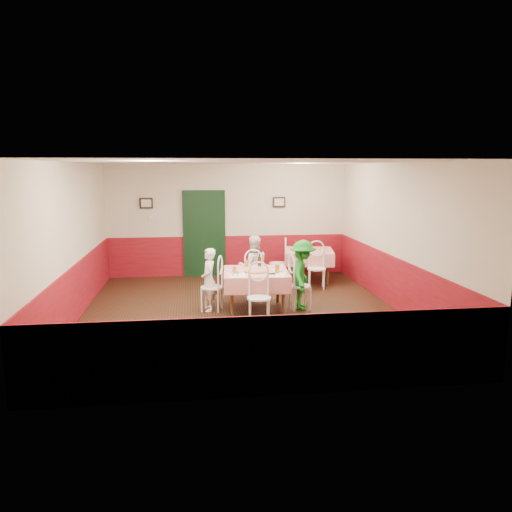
{
  "coord_description": "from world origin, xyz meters",
  "views": [
    {
      "loc": [
        -0.89,
        -9.03,
        2.69
      ],
      "look_at": [
        0.29,
        0.21,
        1.05
      ],
      "focal_mm": 35.0,
      "sensor_mm": 36.0,
      "label": 1
    }
  ],
  "objects": [
    {
      "name": "diner_left",
      "position": [
        -0.6,
        0.27,
        0.6
      ],
      "size": [
        0.33,
        0.46,
        1.2
      ],
      "primitive_type": "imported",
      "rotation": [
        0.0,
        0.0,
        -1.48
      ],
      "color": "gray",
      "rests_on": "ground"
    },
    {
      "name": "ceiling",
      "position": [
        0.0,
        0.0,
        2.8
      ],
      "size": [
        7.0,
        7.0,
        0.0
      ],
      "primitive_type": "plane",
      "color": "white",
      "rests_on": "back_wall"
    },
    {
      "name": "plate_left",
      "position": [
        -0.15,
        0.26,
        0.77
      ],
      "size": [
        0.27,
        0.27,
        0.01
      ],
      "primitive_type": "cylinder",
      "rotation": [
        0.0,
        0.0,
        -0.07
      ],
      "color": "white",
      "rests_on": "main_table"
    },
    {
      "name": "chair_far",
      "position": [
        0.35,
        1.06,
        0.45
      ],
      "size": [
        0.47,
        0.47,
        0.9
      ],
      "primitive_type": null,
      "rotation": [
        0.0,
        0.0,
        3.01
      ],
      "color": "white",
      "rests_on": "ground"
    },
    {
      "name": "chair_right",
      "position": [
        1.14,
        0.16,
        0.45
      ],
      "size": [
        0.46,
        0.46,
        0.9
      ],
      "primitive_type": null,
      "rotation": [
        0.0,
        0.0,
        1.67
      ],
      "color": "white",
      "rests_on": "ground"
    },
    {
      "name": "wainscot_back",
      "position": [
        0.0,
        3.48,
        0.5
      ],
      "size": [
        6.0,
        0.03,
        1.0
      ],
      "primitive_type": "cube",
      "color": "maroon",
      "rests_on": "ground"
    },
    {
      "name": "menu_left",
      "position": [
        -0.09,
        -0.16,
        0.76
      ],
      "size": [
        0.33,
        0.42,
        0.0
      ],
      "primitive_type": "cube",
      "rotation": [
        0.0,
        0.0,
        0.07
      ],
      "color": "white",
      "rests_on": "main_table"
    },
    {
      "name": "chair_second_b",
      "position": [
        1.88,
        1.76,
        0.45
      ],
      "size": [
        0.49,
        0.49,
        0.9
      ],
      "primitive_type": null,
      "rotation": [
        0.0,
        0.0,
        -0.18
      ],
      "color": "white",
      "rests_on": "ground"
    },
    {
      "name": "main_table",
      "position": [
        0.29,
        0.21,
        0.38
      ],
      "size": [
        1.3,
        1.3,
        0.77
      ],
      "primitive_type": "cube",
      "rotation": [
        0.0,
        0.0,
        -0.07
      ],
      "color": "red",
      "rests_on": "ground"
    },
    {
      "name": "plate_right",
      "position": [
        0.68,
        0.18,
        0.77
      ],
      "size": [
        0.27,
        0.27,
        0.01
      ],
      "primitive_type": "cylinder",
      "rotation": [
        0.0,
        0.0,
        -0.07
      ],
      "color": "white",
      "rests_on": "main_table"
    },
    {
      "name": "wainscot_left",
      "position": [
        -2.98,
        0.0,
        0.5
      ],
      "size": [
        0.03,
        7.0,
        1.0
      ],
      "primitive_type": "cube",
      "color": "maroon",
      "rests_on": "ground"
    },
    {
      "name": "left_wall",
      "position": [
        -3.0,
        0.0,
        1.4
      ],
      "size": [
        0.1,
        7.0,
        2.8
      ],
      "primitive_type": "cube",
      "color": "beige",
      "rests_on": "ground"
    },
    {
      "name": "picture_left",
      "position": [
        -2.0,
        3.45,
        1.85
      ],
      "size": [
        0.32,
        0.03,
        0.26
      ],
      "primitive_type": "cube",
      "color": "black",
      "rests_on": "back_wall"
    },
    {
      "name": "door",
      "position": [
        -0.6,
        3.45,
        1.05
      ],
      "size": [
        0.96,
        0.06,
        2.1
      ],
      "primitive_type": "cube",
      "color": "black",
      "rests_on": "ground"
    },
    {
      "name": "back_wall",
      "position": [
        0.0,
        3.5,
        1.4
      ],
      "size": [
        6.0,
        0.1,
        2.8
      ],
      "primitive_type": "cube",
      "color": "beige",
      "rests_on": "ground"
    },
    {
      "name": "right_wall",
      "position": [
        3.0,
        0.0,
        1.4
      ],
      "size": [
        0.1,
        7.0,
        2.8
      ],
      "primitive_type": "cube",
      "color": "beige",
      "rests_on": "ground"
    },
    {
      "name": "picture_right",
      "position": [
        1.3,
        3.45,
        1.85
      ],
      "size": [
        0.32,
        0.03,
        0.26
      ],
      "primitive_type": "cube",
      "color": "black",
      "rests_on": "back_wall"
    },
    {
      "name": "chair_near",
      "position": [
        0.24,
        -0.63,
        0.45
      ],
      "size": [
        0.45,
        0.45,
        0.9
      ],
      "primitive_type": null,
      "rotation": [
        0.0,
        0.0,
        -0.08
      ],
      "color": "white",
      "rests_on": "ground"
    },
    {
      "name": "second_table",
      "position": [
        1.88,
        2.51,
        0.38
      ],
      "size": [
        1.3,
        1.3,
        0.77
      ],
      "primitive_type": "cube",
      "rotation": [
        0.0,
        0.0,
        -0.18
      ],
      "color": "red",
      "rests_on": "ground"
    },
    {
      "name": "wainscot_front",
      "position": [
        0.0,
        -3.48,
        0.5
      ],
      "size": [
        6.0,
        0.03,
        1.0
      ],
      "primitive_type": "cube",
      "color": "maroon",
      "rests_on": "ground"
    },
    {
      "name": "shaker_b",
      "position": [
        -0.09,
        -0.23,
        0.81
      ],
      "size": [
        0.04,
        0.04,
        0.09
      ],
      "primitive_type": "cylinder",
      "rotation": [
        0.0,
        0.0,
        -0.07
      ],
      "color": "silver",
      "rests_on": "main_table"
    },
    {
      "name": "beer_bottle",
      "position": [
        0.42,
        0.61,
        0.88
      ],
      "size": [
        0.07,
        0.07,
        0.24
      ],
      "primitive_type": "cylinder",
      "rotation": [
        0.0,
        0.0,
        -0.07
      ],
      "color": "#381C0A",
      "rests_on": "main_table"
    },
    {
      "name": "plate_far",
      "position": [
        0.34,
        0.65,
        0.77
      ],
      "size": [
        0.27,
        0.27,
        0.01
      ],
      "primitive_type": "cylinder",
      "rotation": [
        0.0,
        0.0,
        -0.07
      ],
      "color": "white",
      "rests_on": "main_table"
    },
    {
      "name": "shaker_a",
      "position": [
        -0.18,
        -0.18,
        0.81
      ],
      "size": [
        0.04,
        0.04,
        0.09
      ],
      "primitive_type": "cylinder",
      "rotation": [
        0.0,
        0.0,
        -0.07
      ],
      "color": "silver",
      "rests_on": "main_table"
    },
    {
      "name": "chair_second_a",
      "position": [
        1.13,
        2.51,
        0.45
      ],
      "size": [
        0.49,
        0.49,
        0.9
      ],
      "primitive_type": null,
      "rotation": [
        0.0,
        0.0,
        -1.75
      ],
      "color": "white",
      "rests_on": "ground"
    },
    {
      "name": "floor",
      "position": [
        0.0,
        0.0,
        0.0
      ],
      "size": [
        7.0,
        7.0,
        0.0
      ],
      "primitive_type": "plane",
      "color": "black",
      "rests_on": "ground"
    },
    {
      "name": "diner_far",
      "position": [
        0.35,
        1.11,
        0.66
      ],
      "size": [
        0.68,
        0.55,
        1.32
      ],
      "primitive_type": "imported",
      "rotation": [
        0.0,
        0.0,
        3.23
      ],
      "color": "gray",
      "rests_on": "ground"
    },
    {
      "name": "glass_b",
      "position": [
        0.66,
        -0.01,
        0.84
      ],
      "size": [
        0.09,
        0.09,
        0.16
      ],
      "primitive_type": "cylinder",
      "rotation": [
        0.0,
        0.0,
        -0.07
      ],
      "color": "#BF7219",
      "rests_on": "main_table"
    },
    {
      "name": "thermostat",
      "position": [
        -1.9,
        3.45,
        1.5
      ],
      "size": [
        0.1,
        0.03,
        0.1
      ],
      "primitive_type": "cube",
      "color": "white",
      "rests_on": "back_wall"
    },
    {
      "name": "glass_c",
      "position": [
        0.16,
        0.63,
        0.83
      ],
      "size": [
        0.08,
        0.08,
        0.13
      ],
      "primitive_type": "cylinder",
      "rotation": [
        0.0,
        0.0,
        -0.07
      ],
      "color": "#BF7219",
      "rests_on": "main_table"
    },
    {
      "name": "chair_left",
      "position": [
        -0.55,
        0.27,
        0.45
      ],
      "size": [
        0.52,
        0.52,
        0.9
      ],
      "primitive_type": null,
      "rotation": [
        0.0,
        0.0,
        -1.85
      ],
      "color": "white",
      "rests_on": "ground"
    },
    {
      "name": "diner_right",
      "position": [
        1.19,
        0.15,
        0.67
      ],
      "size": [
        0.72,
        0.97,
        1.35
      ],
      "primitive_type": "imported",
      "rotation": [
        0.0,
        0.0,
        1.29
      ],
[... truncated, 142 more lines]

